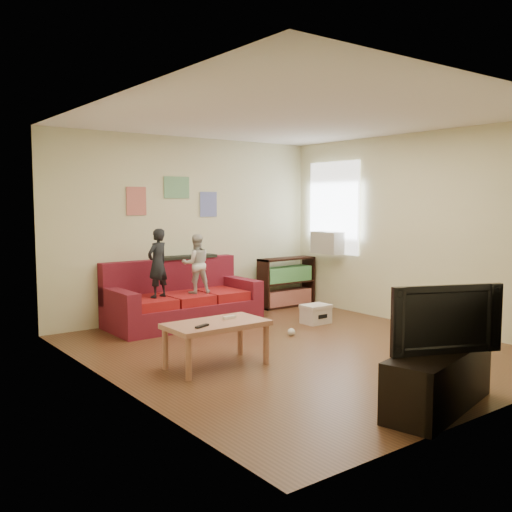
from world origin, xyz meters
TOP-DOWN VIEW (x-y plane):
  - room_shell at (0.00, 0.00)m, footprint 4.52×5.02m
  - sofa at (-0.38, 2.07)m, footprint 2.14×0.98m
  - child_a at (-0.83, 1.90)m, footprint 0.40×0.33m
  - child_b at (-0.23, 1.90)m, footprint 0.48×0.42m
  - coffee_table at (-1.14, -0.02)m, footprint 1.07×0.59m
  - remote at (-1.39, -0.14)m, footprint 0.19×0.11m
  - game_controller at (-0.94, 0.03)m, footprint 0.15×0.04m
  - bookshelf at (1.70, 2.22)m, footprint 1.02×0.30m
  - window at (2.22, 1.65)m, footprint 0.04×1.08m
  - ac_unit at (2.10, 1.65)m, footprint 0.28×0.55m
  - artwork_left at (-0.85, 2.48)m, footprint 0.30×0.01m
  - artwork_center at (-0.20, 2.48)m, footprint 0.42×0.01m
  - artwork_right at (0.35, 2.48)m, footprint 0.30×0.01m
  - file_box at (1.17, 0.93)m, footprint 0.39×0.30m
  - tv_stand at (-0.31, -2.18)m, footprint 1.39×0.74m
  - television at (-0.31, -2.18)m, footprint 0.96×0.51m
  - tissue at (0.40, 0.56)m, footprint 0.12×0.12m

SIDE VIEW (x-z plane):
  - tissue at x=0.40m, z-range 0.00..0.10m
  - file_box at x=1.17m, z-range 0.00..0.27m
  - tv_stand at x=-0.31m, z-range 0.00..0.50m
  - sofa at x=-0.38m, z-range -0.15..0.79m
  - bookshelf at x=1.70m, z-range -0.04..0.77m
  - coffee_table at x=-1.14m, z-range 0.17..0.65m
  - remote at x=-1.39m, z-range 0.48..0.50m
  - game_controller at x=-0.94m, z-range 0.48..0.51m
  - television at x=-0.31m, z-range 0.50..1.07m
  - child_b at x=-0.23m, z-range 0.45..1.29m
  - child_a at x=-0.83m, z-range 0.45..1.38m
  - ac_unit at x=2.10m, z-range 0.91..1.26m
  - room_shell at x=0.00m, z-range -0.01..2.71m
  - window at x=2.22m, z-range 0.90..2.38m
  - artwork_right at x=0.35m, z-range 1.51..1.89m
  - artwork_left at x=-0.85m, z-range 1.55..1.95m
  - artwork_center at x=-0.20m, z-range 1.79..2.11m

